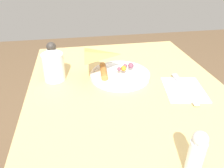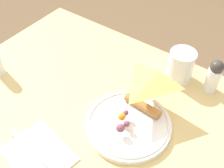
{
  "view_description": "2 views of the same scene",
  "coord_description": "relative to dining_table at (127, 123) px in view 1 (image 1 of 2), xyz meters",
  "views": [
    {
      "loc": [
        0.61,
        -0.17,
        1.17
      ],
      "look_at": [
        0.02,
        -0.06,
        0.82
      ],
      "focal_mm": 35.0,
      "sensor_mm": 36.0,
      "label": 1
    },
    {
      "loc": [
        -0.32,
        0.37,
        1.38
      ],
      "look_at": [
        -0.02,
        -0.06,
        0.84
      ],
      "focal_mm": 45.0,
      "sensor_mm": 36.0,
      "label": 2
    }
  ],
  "objects": [
    {
      "name": "milk_glass",
      "position": [
        -0.13,
        -0.25,
        0.19
      ],
      "size": [
        0.08,
        0.08,
        0.1
      ],
      "color": "white",
      "rests_on": "dining_table"
    },
    {
      "name": "pepper_shaker",
      "position": [
        -0.22,
        -0.26,
        0.2
      ],
      "size": [
        0.04,
        0.04,
        0.11
      ],
      "color": "white",
      "rests_on": "dining_table"
    },
    {
      "name": "butter_knife",
      "position": [
        0.02,
        0.19,
        0.15
      ],
      "size": [
        0.2,
        0.03,
        0.01
      ],
      "rotation": [
        0.0,
        0.0,
        -0.07
      ],
      "color": "#B2B2B7",
      "rests_on": "napkin_folded"
    },
    {
      "name": "dining_table",
      "position": [
        0.0,
        0.0,
        0.0
      ],
      "size": [
        0.91,
        0.68,
        0.77
      ],
      "color": "#DBB770",
      "rests_on": "ground_plane"
    },
    {
      "name": "plate_pizza",
      "position": [
        -0.1,
        -0.01,
        0.16
      ],
      "size": [
        0.22,
        0.22,
        0.05
      ],
      "color": "white",
      "rests_on": "dining_table"
    },
    {
      "name": "napkin_folded",
      "position": [
        0.03,
        0.19,
        0.15
      ],
      "size": [
        0.18,
        0.16,
        0.0
      ],
      "rotation": [
        0.0,
        0.0,
        -0.18
      ],
      "color": "silver",
      "rests_on": "dining_table"
    },
    {
      "name": "salt_shaker",
      "position": [
        0.34,
        0.05,
        0.2
      ],
      "size": [
        0.03,
        0.03,
        0.11
      ],
      "color": "white",
      "rests_on": "dining_table"
    }
  ]
}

